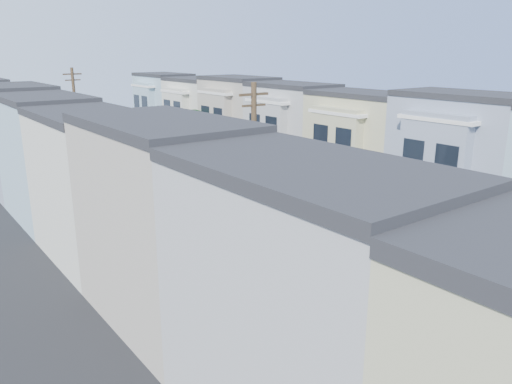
{
  "coord_description": "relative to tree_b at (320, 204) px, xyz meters",
  "views": [
    {
      "loc": [
        -20.19,
        -16.52,
        11.51
      ],
      "look_at": [
        -0.37,
        9.68,
        2.2
      ],
      "focal_mm": 35.0,
      "sensor_mm": 36.0,
      "label": 1
    }
  ],
  "objects": [
    {
      "name": "ground",
      "position": [
        6.3,
        2.51,
        -5.46
      ],
      "size": [
        160.0,
        160.0,
        0.0
      ],
      "primitive_type": "plane",
      "color": "black",
      "rests_on": "ground"
    },
    {
      "name": "road_slab",
      "position": [
        6.3,
        17.51,
        -5.45
      ],
      "size": [
        12.0,
        70.0,
        0.02
      ],
      "primitive_type": "cube",
      "color": "black",
      "rests_on": "ground"
    },
    {
      "name": "curb_left",
      "position": [
        0.25,
        17.51,
        -5.38
      ],
      "size": [
        0.3,
        70.0,
        0.15
      ],
      "primitive_type": "cube",
      "color": "gray",
      "rests_on": "ground"
    },
    {
      "name": "curb_right",
      "position": [
        12.35,
        17.51,
        -5.38
      ],
      "size": [
        0.3,
        70.0,
        0.15
      ],
      "primitive_type": "cube",
      "color": "gray",
      "rests_on": "ground"
    },
    {
      "name": "sidewalk_left",
      "position": [
        -1.05,
        17.51,
        -5.38
      ],
      "size": [
        2.6,
        70.0,
        0.15
      ],
      "primitive_type": "cube",
      "color": "gray",
      "rests_on": "ground"
    },
    {
      "name": "sidewalk_right",
      "position": [
        13.65,
        17.51,
        -5.38
      ],
      "size": [
        2.6,
        70.0,
        0.15
      ],
      "primitive_type": "cube",
      "color": "gray",
      "rests_on": "ground"
    },
    {
      "name": "centerline",
      "position": [
        6.3,
        17.51,
        -5.46
      ],
      "size": [
        0.12,
        70.0,
        0.01
      ],
      "primitive_type": "cube",
      "color": "gold",
      "rests_on": "ground"
    },
    {
      "name": "townhouse_row_left",
      "position": [
        -4.85,
        17.51,
        -5.46
      ],
      "size": [
        5.0,
        70.0,
        8.5
      ],
      "primitive_type": "cube",
      "color": "#BBB68C",
      "rests_on": "ground"
    },
    {
      "name": "townhouse_row_right",
      "position": [
        17.45,
        17.51,
        -5.46
      ],
      "size": [
        5.0,
        70.0,
        8.5
      ],
      "primitive_type": "cube",
      "color": "#BBB68C",
      "rests_on": "ground"
    },
    {
      "name": "tree_b",
      "position": [
        0.0,
        0.0,
        0.0
      ],
      "size": [
        4.7,
        4.7,
        7.83
      ],
      "color": "black",
      "rests_on": "ground"
    },
    {
      "name": "tree_c",
      "position": [
        -0.0,
        8.0,
        -0.77
      ],
      "size": [
        4.31,
        4.31,
        6.87
      ],
      "color": "black",
      "rests_on": "ground"
    },
    {
      "name": "tree_d",
      "position": [
        0.0,
        21.31,
        -0.52
      ],
      "size": [
        4.7,
        4.7,
        7.3
      ],
      "color": "black",
      "rests_on": "ground"
    },
    {
      "name": "tree_e",
      "position": [
        0.0,
        35.0,
        -0.94
      ],
      "size": [
        4.7,
        4.7,
        6.89
      ],
      "color": "black",
      "rests_on": "ground"
    },
    {
      "name": "tree_far_r",
      "position": [
        13.2,
        33.0,
        -1.59
      ],
      "size": [
        3.1,
        3.1,
        5.46
      ],
      "color": "black",
      "rests_on": "ground"
    },
    {
      "name": "utility_pole_near",
      "position": [
        0.0,
        4.51,
        -0.31
      ],
      "size": [
        1.6,
        0.26,
        10.0
      ],
      "color": "#42301E",
      "rests_on": "ground"
    },
    {
      "name": "utility_pole_far",
      "position": [
        0.0,
        30.51,
        -0.31
      ],
      "size": [
        1.6,
        0.26,
        10.0
      ],
      "color": "#42301E",
      "rests_on": "ground"
    },
    {
      "name": "fedex_truck",
      "position": [
        8.58,
        6.86,
        -3.83
      ],
      "size": [
        2.34,
        6.07,
        2.91
      ],
      "rotation": [
        0.0,
        0.0,
        0.05
      ],
      "color": "silver",
      "rests_on": "ground"
    },
    {
      "name": "lead_sedan",
      "position": [
        8.73,
        15.08,
        -4.77
      ],
      "size": [
        2.53,
        5.08,
        1.38
      ],
      "primitive_type": "imported",
      "rotation": [
        0.0,
        0.0,
        0.05
      ],
      "color": "black",
      "rests_on": "ground"
    },
    {
      "name": "parked_left_b",
      "position": [
        1.4,
        -4.48,
        -4.75
      ],
      "size": [
        2.18,
        4.79,
        1.41
      ],
      "primitive_type": "imported",
      "rotation": [
        0.0,
        0.0,
        -0.04
      ],
      "color": "black",
      "rests_on": "ground"
    },
    {
      "name": "parked_left_c",
      "position": [
        1.4,
        3.39,
        -4.83
      ],
      "size": [
        1.65,
        3.96,
        1.26
      ],
      "primitive_type": "imported",
      "rotation": [
        0.0,
        0.0,
        -0.04
      ],
      "color": "silver",
      "rests_on": "ground"
    },
    {
      "name": "parked_left_d",
      "position": [
        1.4,
        14.07,
        -4.77
      ],
      "size": [
        1.97,
        4.36,
        1.37
      ],
      "primitive_type": "imported",
      "rotation": [
        0.0,
        0.0,
        0.08
      ],
      "color": "black",
      "rests_on": "ground"
    },
    {
      "name": "parked_right_b",
      "position": [
        11.2,
        0.16,
        -4.84
      ],
      "size": [
        1.75,
        4.12,
        1.23
      ],
      "primitive_type": "imported",
      "rotation": [
        0.0,
        0.0,
        0.01
      ],
      "color": "silver",
      "rests_on": "ground"
    },
    {
      "name": "parked_right_c",
      "position": [
        11.2,
        19.86,
        -4.85
      ],
      "size": [
        1.99,
        4.18,
        1.22
      ],
      "primitive_type": "imported",
      "rotation": [
        0.0,
        0.0,
        0.07
      ],
      "color": "black",
      "rests_on": "ground"
    },
    {
      "name": "parked_right_d",
      "position": [
        11.2,
        30.64,
        -4.78
      ],
      "size": [
        1.83,
        4.19,
        1.36
      ],
      "primitive_type": "imported",
      "rotation": [
        0.0,
        0.0,
        -0.1
      ],
      "color": "black",
      "rests_on": "ground"
    }
  ]
}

